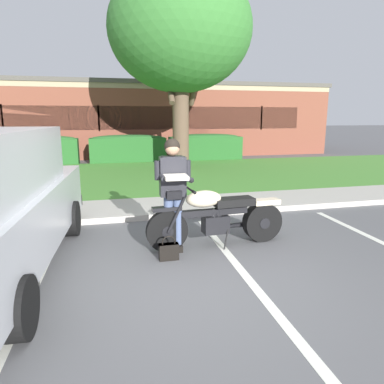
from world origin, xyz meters
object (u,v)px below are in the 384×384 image
hedge_center_left (42,150)px  hedge_right (205,146)px  motorcycle (222,216)px  shade_tree (180,31)px  hedge_center_right (128,148)px  rider_person (173,186)px  handbag (169,250)px  brick_building (100,119)px

hedge_center_left → hedge_right: same height
motorcycle → shade_tree: (1.03, 7.99, 4.51)m
motorcycle → hedge_center_right: (-0.77, 10.78, 0.17)m
rider_person → shade_tree: shade_tree is taller
motorcycle → handbag: motorcycle is taller
handbag → hedge_right: 11.78m
hedge_center_left → hedge_center_right: bearing=0.0°
shade_tree → hedge_center_left: bearing=152.5°
motorcycle → rider_person: bearing=-175.6°
shade_tree → hedge_center_left: (-5.37, 2.79, -4.34)m
hedge_center_right → shade_tree: bearing=-57.2°
hedge_center_left → hedge_center_right: size_ratio=0.88×
motorcycle → hedge_right: (2.80, 10.78, 0.17)m
shade_tree → hedge_right: shade_tree is taller
handbag → hedge_center_right: 11.18m
hedge_center_right → handbag: bearing=-90.8°
shade_tree → hedge_right: (1.77, 2.79, -4.34)m
rider_person → hedge_right: (3.59, 10.84, -0.36)m
hedge_right → rider_person: bearing=-108.3°
shade_tree → brick_building: 10.20m
hedge_center_left → hedge_right: 7.14m
shade_tree → hedge_right: size_ratio=2.14×
hedge_center_left → hedge_center_right: 3.57m
hedge_right → brick_building: 8.12m
hedge_right → motorcycle: bearing=-104.6°
rider_person → shade_tree: (1.82, 8.05, 3.98)m
brick_building → hedge_right: bearing=-53.4°
shade_tree → hedge_center_left: shade_tree is taller
motorcycle → handbag: bearing=-157.4°
motorcycle → handbag: (-0.92, -0.38, -0.34)m
shade_tree → hedge_center_right: (-1.80, 2.79, -4.34)m
handbag → brick_building: size_ratio=0.01×
motorcycle → hedge_center_left: (-4.34, 10.78, 0.17)m
motorcycle → hedge_center_left: hedge_center_left is taller
rider_person → hedge_right: rider_person is taller
motorcycle → hedge_right: hedge_right is taller
rider_person → hedge_center_right: 10.85m
motorcycle → hedge_right: size_ratio=0.67×
motorcycle → hedge_right: bearing=75.4°
rider_person → hedge_center_right: (0.02, 10.84, -0.36)m
hedge_center_left → rider_person: bearing=-71.9°
hedge_right → handbag: bearing=-108.4°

